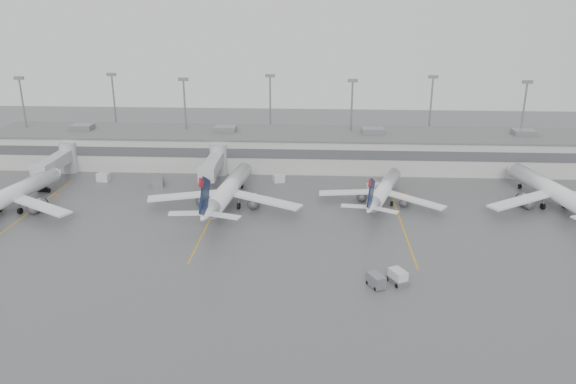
# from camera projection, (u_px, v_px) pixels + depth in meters

# --- Properties ---
(ground) EXTENTS (260.00, 260.00, 0.00)m
(ground) POSITION_uv_depth(u_px,v_px,m) (301.00, 279.00, 81.35)
(ground) COLOR #4B4B4D
(ground) RESTS_ON ground
(terminal) EXTENTS (152.00, 17.00, 9.45)m
(terminal) POSITION_uv_depth(u_px,v_px,m) (309.00, 149.00, 134.61)
(terminal) COLOR #A8A8A3
(terminal) RESTS_ON ground
(light_masts) EXTENTS (142.40, 8.00, 20.60)m
(light_masts) POSITION_uv_depth(u_px,v_px,m) (310.00, 112.00, 137.45)
(light_masts) COLOR gray
(light_masts) RESTS_ON ground
(jet_bridge_left) EXTENTS (4.00, 17.20, 7.00)m
(jet_bridge_left) POSITION_uv_depth(u_px,v_px,m) (61.00, 161.00, 125.98)
(jet_bridge_left) COLOR #A9ABAE
(jet_bridge_left) RESTS_ON ground
(jet_bridge_right) EXTENTS (4.00, 17.20, 7.00)m
(jet_bridge_right) POSITION_uv_depth(u_px,v_px,m) (215.00, 163.00, 124.20)
(jet_bridge_right) COLOR #A9ABAE
(jet_bridge_right) RESTS_ON ground
(stand_markings) EXTENTS (105.25, 40.00, 0.01)m
(stand_markings) POSITION_uv_depth(u_px,v_px,m) (305.00, 218.00, 103.97)
(stand_markings) COLOR #D29A0C
(stand_markings) RESTS_ON ground
(jet_far_left) EXTENTS (29.02, 32.80, 10.68)m
(jet_far_left) POSITION_uv_depth(u_px,v_px,m) (9.00, 195.00, 105.73)
(jet_far_left) COLOR white
(jet_far_left) RESTS_ON ground
(jet_mid_left) EXTENTS (30.14, 33.94, 10.99)m
(jet_mid_left) POSITION_uv_depth(u_px,v_px,m) (227.00, 191.00, 108.06)
(jet_mid_left) COLOR white
(jet_mid_left) RESTS_ON ground
(jet_mid_right) EXTENTS (23.86, 27.18, 9.08)m
(jet_mid_right) POSITION_uv_depth(u_px,v_px,m) (383.00, 190.00, 109.93)
(jet_mid_right) COLOR white
(jet_mid_right) RESTS_ON ground
(jet_far_right) EXTENTS (29.51, 33.41, 10.93)m
(jet_far_right) POSITION_uv_depth(u_px,v_px,m) (554.00, 191.00, 107.81)
(jet_far_right) COLOR white
(jet_far_right) RESTS_ON ground
(baggage_tug) EXTENTS (3.18, 3.71, 2.04)m
(baggage_tug) POSITION_uv_depth(u_px,v_px,m) (398.00, 278.00, 80.09)
(baggage_tug) COLOR silver
(baggage_tug) RESTS_ON ground
(baggage_cart) EXTENTS (2.80, 3.33, 1.86)m
(baggage_cart) POSITION_uv_depth(u_px,v_px,m) (376.00, 280.00, 79.06)
(baggage_cart) COLOR slate
(baggage_cart) RESTS_ON ground
(gse_uld_a) EXTENTS (2.71, 1.93, 1.82)m
(gse_uld_a) POSITION_uv_depth(u_px,v_px,m) (103.00, 177.00, 124.18)
(gse_uld_a) COLOR silver
(gse_uld_a) RESTS_ON ground
(gse_uld_b) EXTENTS (2.85, 2.42, 1.71)m
(gse_uld_b) POSITION_uv_depth(u_px,v_px,m) (279.00, 178.00, 123.58)
(gse_uld_b) COLOR silver
(gse_uld_b) RESTS_ON ground
(gse_uld_c) EXTENTS (3.19, 2.75, 1.91)m
(gse_uld_c) POSITION_uv_depth(u_px,v_px,m) (374.00, 188.00, 117.13)
(gse_uld_c) COLOR silver
(gse_uld_c) RESTS_ON ground
(gse_loader) EXTENTS (2.82, 3.83, 2.17)m
(gse_loader) POSITION_uv_depth(u_px,v_px,m) (158.00, 181.00, 121.08)
(gse_loader) COLOR slate
(gse_loader) RESTS_ON ground
(cone_a) EXTENTS (0.47, 0.47, 0.75)m
(cone_a) POSITION_uv_depth(u_px,v_px,m) (58.00, 195.00, 114.96)
(cone_a) COLOR #E25904
(cone_a) RESTS_ON ground
(cone_b) EXTENTS (0.48, 0.48, 0.76)m
(cone_b) POSITION_uv_depth(u_px,v_px,m) (199.00, 199.00, 112.17)
(cone_b) COLOR #E25904
(cone_b) RESTS_ON ground
(cone_c) EXTENTS (0.38, 0.38, 0.61)m
(cone_c) POSITION_uv_depth(u_px,v_px,m) (405.00, 192.00, 116.74)
(cone_c) COLOR #E25904
(cone_c) RESTS_ON ground
(cone_d) EXTENTS (0.50, 0.50, 0.79)m
(cone_d) POSITION_uv_depth(u_px,v_px,m) (544.00, 196.00, 114.32)
(cone_d) COLOR #E25904
(cone_d) RESTS_ON ground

